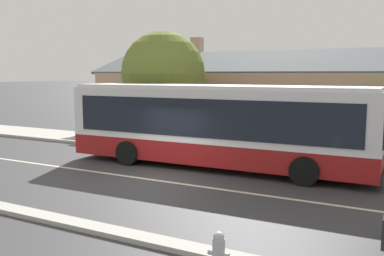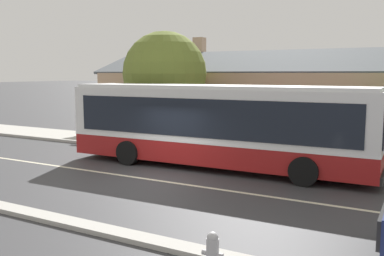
% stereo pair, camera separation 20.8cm
% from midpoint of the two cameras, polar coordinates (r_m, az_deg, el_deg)
% --- Properties ---
extents(ground_plane, '(300.00, 300.00, 0.00)m').
position_cam_midpoint_polar(ground_plane, '(15.26, -5.63, -6.90)').
color(ground_plane, '#38383A').
extents(sidewalk_far, '(60.00, 3.00, 0.15)m').
position_cam_midpoint_polar(sidewalk_far, '(20.39, 3.80, -3.06)').
color(sidewalk_far, '#ADAAA3').
rests_on(sidewalk_far, ground).
extents(curb_near, '(60.00, 0.50, 0.12)m').
position_cam_midpoint_polar(curb_near, '(11.77, -18.87, -11.31)').
color(curb_near, '#ADAAA3').
rests_on(curb_near, ground).
extents(lane_divider_stripe, '(60.00, 0.16, 0.01)m').
position_cam_midpoint_polar(lane_divider_stripe, '(15.26, -5.63, -6.89)').
color(lane_divider_stripe, beige).
rests_on(lane_divider_stripe, ground).
extents(community_building, '(22.24, 8.31, 6.17)m').
position_cam_midpoint_polar(community_building, '(26.86, 10.95, 3.45)').
color(community_building, tan).
rests_on(community_building, ground).
extents(transit_bus, '(12.40, 2.94, 3.27)m').
position_cam_midpoint_polar(transit_bus, '(16.90, 2.85, 0.57)').
color(transit_bus, maroon).
rests_on(transit_bus, ground).
extents(bench_by_building, '(1.74, 0.51, 0.94)m').
position_cam_midpoint_polar(bench_by_building, '(23.92, -13.36, -0.49)').
color(bench_by_building, brown).
rests_on(bench_by_building, sidewalk_far).
extents(street_tree_secondary, '(4.45, 4.45, 5.94)m').
position_cam_midpoint_polar(street_tree_secondary, '(22.81, -4.12, 7.24)').
color(street_tree_secondary, '#4C3828').
rests_on(street_tree_secondary, ground).
extents(fire_hydrant, '(0.42, 0.24, 0.83)m').
position_cam_midpoint_polar(fire_hydrant, '(8.29, 2.82, -16.26)').
color(fire_hydrant, '#B2B2B7').
rests_on(fire_hydrant, ground).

